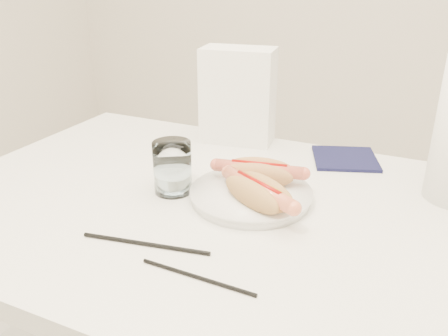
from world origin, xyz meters
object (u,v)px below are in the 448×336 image
at_px(plate, 251,196).
at_px(napkin_box, 238,96).
at_px(water_glass, 172,167).
at_px(hotdog_right, 258,192).
at_px(table, 223,229).
at_px(hotdog_left, 259,172).

distance_m(plate, napkin_box, 0.37).
height_order(water_glass, napkin_box, napkin_box).
relative_size(plate, hotdog_right, 1.32).
bearing_deg(water_glass, plate, 10.30).
height_order(hotdog_right, water_glass, water_glass).
xyz_separation_m(table, napkin_box, (-0.12, 0.34, 0.18)).
bearing_deg(napkin_box, water_glass, -98.51).
distance_m(table, napkin_box, 0.40).
height_order(hotdog_right, napkin_box, napkin_box).
height_order(table, hotdog_left, hotdog_left).
relative_size(plate, hotdog_left, 1.28).
bearing_deg(plate, water_glass, -169.70).
bearing_deg(table, hotdog_left, 60.58).
bearing_deg(table, water_glass, 177.93).
distance_m(water_glass, napkin_box, 0.34).
bearing_deg(plate, hotdog_right, -53.31).
bearing_deg(hotdog_right, water_glass, -154.95).
bearing_deg(water_glass, hotdog_right, -3.75).
xyz_separation_m(hotdog_right, water_glass, (-0.19, 0.01, 0.01)).
xyz_separation_m(hotdog_left, water_glass, (-0.16, -0.08, 0.01)).
relative_size(table, plate, 5.08).
distance_m(hotdog_left, hotdog_right, 0.09).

